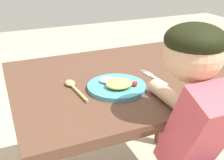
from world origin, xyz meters
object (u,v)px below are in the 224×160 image
Objects in this scene: plate at (117,86)px; spoon at (73,86)px; fork at (154,77)px; person at (195,153)px.

plate is 0.18m from spoon.
person is (-0.07, -0.40, -0.11)m from fork.
fork is 0.42m from person.
spoon is at bearing 154.11° from plate.
plate is at bearing 95.68° from fork.
fork is (0.20, 0.04, -0.01)m from plate.
fork is 0.19× the size of person.
spoon is 0.20× the size of person.
spoon is 0.53m from person.
plate is 1.14× the size of spoon.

